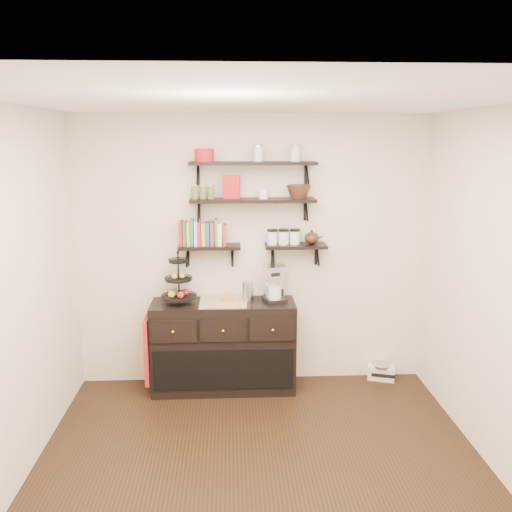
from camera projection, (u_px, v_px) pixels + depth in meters
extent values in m
plane|color=black|center=(263.00, 480.00, 3.99)|extent=(3.50, 3.50, 0.00)
cube|color=white|center=(264.00, 100.00, 3.42)|extent=(3.50, 3.50, 0.02)
cube|color=beige|center=(252.00, 252.00, 5.41)|extent=(3.50, 0.02, 2.70)
cube|color=beige|center=(2.00, 308.00, 3.62)|extent=(0.02, 3.50, 2.70)
cube|color=beige|center=(512.00, 301.00, 3.79)|extent=(0.02, 3.50, 2.70)
cube|color=black|center=(253.00, 163.00, 5.09)|extent=(1.20, 0.27, 0.03)
cube|color=black|center=(198.00, 175.00, 5.21)|extent=(0.02, 0.03, 0.20)
cube|color=black|center=(306.00, 174.00, 5.26)|extent=(0.02, 0.03, 0.20)
cube|color=black|center=(253.00, 200.00, 5.17)|extent=(1.20, 0.27, 0.03)
cube|color=black|center=(199.00, 211.00, 5.29)|extent=(0.02, 0.03, 0.20)
cube|color=black|center=(305.00, 210.00, 5.33)|extent=(0.02, 0.03, 0.20)
cube|color=black|center=(210.00, 247.00, 5.25)|extent=(0.60, 0.25, 0.03)
cube|color=black|center=(188.00, 256.00, 5.38)|extent=(0.02, 0.03, 0.20)
cube|color=black|center=(232.00, 256.00, 5.40)|extent=(0.03, 0.03, 0.20)
cube|color=black|center=(296.00, 246.00, 5.29)|extent=(0.60, 0.25, 0.03)
cube|color=black|center=(272.00, 255.00, 5.42)|extent=(0.03, 0.03, 0.20)
cube|color=black|center=(316.00, 255.00, 5.44)|extent=(0.02, 0.03, 0.20)
cube|color=#A61421|center=(183.00, 235.00, 5.22)|extent=(0.02, 0.15, 0.20)
cube|color=#236A2B|center=(186.00, 233.00, 5.22)|extent=(0.03, 0.15, 0.24)
cube|color=gold|center=(190.00, 235.00, 5.22)|extent=(0.04, 0.15, 0.21)
cube|color=#1D6F83|center=(194.00, 232.00, 5.22)|extent=(0.03, 0.15, 0.25)
cube|color=beige|center=(197.00, 234.00, 5.23)|extent=(0.03, 0.15, 0.22)
cube|color=#AB1458|center=(201.00, 232.00, 5.22)|extent=(0.04, 0.15, 0.26)
cube|color=gold|center=(205.00, 233.00, 5.23)|extent=(0.03, 0.15, 0.23)
cube|color=#2F4E80|center=(209.00, 235.00, 5.23)|extent=(0.03, 0.15, 0.20)
cube|color=#A33C2F|center=(213.00, 233.00, 5.23)|extent=(0.04, 0.15, 0.24)
cube|color=#4C843D|center=(217.00, 234.00, 5.24)|extent=(0.03, 0.15, 0.21)
cube|color=#F9ECB3|center=(221.00, 232.00, 5.23)|extent=(0.03, 0.15, 0.25)
cube|color=maroon|center=(225.00, 234.00, 5.24)|extent=(0.02, 0.15, 0.22)
cylinder|color=silver|center=(272.00, 238.00, 5.27)|extent=(0.10, 0.10, 0.13)
cylinder|color=silver|center=(284.00, 238.00, 5.28)|extent=(0.10, 0.10, 0.13)
cylinder|color=silver|center=(295.00, 238.00, 5.28)|extent=(0.10, 0.10, 0.13)
cube|color=black|center=(224.00, 346.00, 5.36)|extent=(1.40, 0.45, 0.90)
cube|color=tan|center=(223.00, 302.00, 5.26)|extent=(0.45, 0.41, 0.02)
sphere|color=gold|center=(173.00, 332.00, 5.04)|extent=(0.04, 0.04, 0.04)
sphere|color=gold|center=(223.00, 331.00, 5.06)|extent=(0.04, 0.04, 0.04)
sphere|color=gold|center=(273.00, 330.00, 5.08)|extent=(0.04, 0.04, 0.04)
cylinder|color=black|center=(179.00, 279.00, 5.19)|extent=(0.02, 0.02, 0.49)
cylinder|color=black|center=(179.00, 297.00, 5.23)|extent=(0.34, 0.34, 0.01)
cylinder|color=black|center=(179.00, 280.00, 5.20)|extent=(0.26, 0.26, 0.02)
cylinder|color=black|center=(178.00, 262.00, 5.16)|extent=(0.18, 0.18, 0.02)
sphere|color=#B21914|center=(186.00, 292.00, 5.27)|extent=(0.07, 0.07, 0.07)
sphere|color=gold|center=(174.00, 276.00, 5.19)|extent=(0.06, 0.06, 0.06)
cube|color=#B06E28|center=(228.00, 297.00, 5.26)|extent=(0.08, 0.08, 0.08)
cube|color=black|center=(274.00, 300.00, 5.29)|extent=(0.24, 0.23, 0.04)
cube|color=silver|center=(274.00, 283.00, 5.32)|extent=(0.21, 0.13, 0.31)
cube|color=silver|center=(275.00, 269.00, 5.22)|extent=(0.24, 0.23, 0.06)
cylinder|color=silver|center=(275.00, 293.00, 5.25)|extent=(0.16, 0.16, 0.12)
cylinder|color=silver|center=(248.00, 292.00, 5.23)|extent=(0.11, 0.11, 0.22)
cube|color=#AA1227|center=(148.00, 350.00, 5.23)|extent=(0.04, 0.28, 0.65)
cube|color=silver|center=(381.00, 373.00, 5.64)|extent=(0.30, 0.21, 0.15)
cylinder|color=silver|center=(381.00, 365.00, 5.62)|extent=(0.23, 0.23, 0.02)
cube|color=black|center=(383.00, 376.00, 5.57)|extent=(0.23, 0.08, 0.04)
cube|color=red|center=(232.00, 187.00, 5.13)|extent=(0.17, 0.08, 0.22)
cylinder|color=white|center=(263.00, 194.00, 5.16)|extent=(0.09, 0.09, 0.10)
cylinder|color=red|center=(204.00, 155.00, 5.06)|extent=(0.18, 0.18, 0.12)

